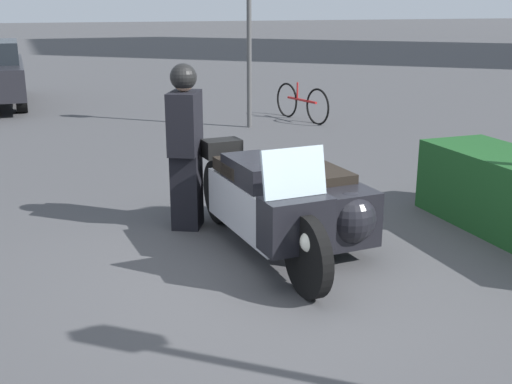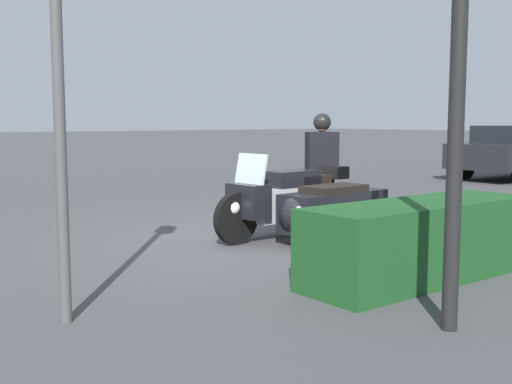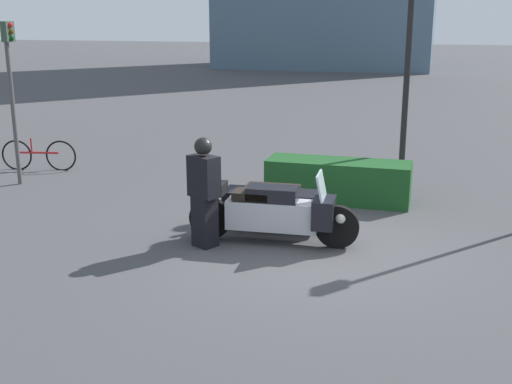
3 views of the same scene
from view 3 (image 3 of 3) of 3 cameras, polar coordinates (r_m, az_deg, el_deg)
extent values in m
plane|color=#424244|center=(9.86, 4.95, -5.02)|extent=(160.00, 160.00, 0.00)
cylinder|color=black|center=(9.83, 7.21, -3.09)|extent=(0.68, 0.14, 0.67)
cylinder|color=black|center=(10.18, -4.10, -2.34)|extent=(0.68, 0.14, 0.67)
cylinder|color=black|center=(10.63, 1.12, -1.95)|extent=(0.53, 0.13, 0.52)
cube|color=#B7B7BC|center=(9.92, 1.46, -2.04)|extent=(1.44, 0.51, 0.45)
cube|color=black|center=(9.83, 1.47, -0.23)|extent=(0.80, 0.45, 0.24)
cube|color=black|center=(9.89, -0.35, -0.24)|extent=(0.59, 0.44, 0.12)
cube|color=black|center=(9.78, 6.06, -1.82)|extent=(0.36, 0.59, 0.44)
cube|color=silver|center=(9.67, 5.82, 0.55)|extent=(0.15, 0.55, 0.40)
sphere|color=white|center=(9.78, 7.54, -2.29)|extent=(0.18, 0.18, 0.18)
cube|color=black|center=(10.58, 1.46, -1.22)|extent=(1.63, 0.65, 0.50)
sphere|color=black|center=(10.47, 5.10, -1.31)|extent=(0.47, 0.48, 0.47)
cube|color=black|center=(10.50, 1.47, 0.29)|extent=(0.91, 0.53, 0.09)
cube|color=black|center=(10.01, -3.44, 0.33)|extent=(0.26, 0.39, 0.18)
cube|color=black|center=(9.84, -4.58, -2.62)|extent=(0.42, 0.40, 0.79)
cube|color=black|center=(9.64, -4.67, 1.40)|extent=(0.54, 0.46, 0.63)
sphere|color=tan|center=(9.55, -4.72, 3.85)|extent=(0.21, 0.21, 0.21)
sphere|color=black|center=(9.55, -4.73, 4.07)|extent=(0.27, 0.27, 0.27)
cube|color=#19471E|center=(12.34, 7.31, 0.99)|extent=(2.71, 0.85, 0.79)
cylinder|color=black|center=(13.07, 13.19, 8.87)|extent=(0.12, 0.12, 4.09)
cylinder|color=#4C4C4C|center=(14.21, -20.74, 6.43)|extent=(0.09, 0.09, 2.94)
cube|color=#334738|center=(14.04, -21.20, 13.15)|extent=(0.14, 0.26, 0.40)
sphere|color=red|center=(14.00, -21.02, 13.70)|extent=(0.11, 0.11, 0.11)
sphere|color=#462D06|center=(14.00, -20.97, 13.17)|extent=(0.11, 0.11, 0.11)
sphere|color=#07350F|center=(14.00, -20.92, 12.64)|extent=(0.11, 0.11, 0.11)
torus|color=black|center=(15.41, -16.95, 3.09)|extent=(0.71, 0.19, 0.71)
torus|color=black|center=(15.81, -20.49, 3.09)|extent=(0.71, 0.19, 0.71)
cylinder|color=#B21E1E|center=(15.59, -18.76, 3.33)|extent=(0.93, 0.24, 0.05)
cylinder|color=#B21E1E|center=(15.62, -19.35, 3.93)|extent=(0.04, 0.04, 0.34)
camera|label=1|loc=(7.87, 37.63, 3.71)|focal=45.00mm
camera|label=2|loc=(16.31, 28.28, 7.09)|focal=45.00mm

